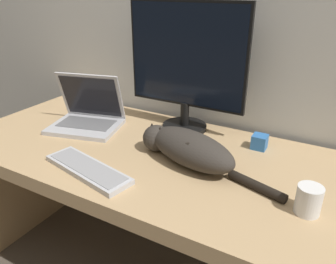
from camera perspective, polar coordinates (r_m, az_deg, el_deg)
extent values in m
cube|color=tan|center=(1.36, -2.92, -4.43)|extent=(1.73, 0.77, 0.06)
cube|color=tan|center=(2.05, -22.90, -7.22)|extent=(0.04, 0.70, 0.64)
cylinder|color=black|center=(1.55, 2.87, 0.94)|extent=(0.21, 0.21, 0.02)
cylinder|color=black|center=(1.53, 2.93, 3.18)|extent=(0.04, 0.04, 0.11)
cube|color=black|center=(1.46, 3.26, 13.18)|extent=(0.55, 0.02, 0.45)
cube|color=black|center=(1.45, 3.07, 13.12)|extent=(0.53, 0.01, 0.43)
cube|color=#B7B7BC|center=(1.60, -14.20, 0.92)|extent=(0.36, 0.31, 0.02)
cube|color=slate|center=(1.61, -14.00, 1.49)|extent=(0.28, 0.19, 0.00)
cube|color=#B7B7BC|center=(1.63, -13.25, 6.12)|extent=(0.32, 0.15, 0.23)
cube|color=black|center=(1.62, -13.33, 6.01)|extent=(0.29, 0.13, 0.20)
cube|color=#BCBCC1|center=(1.24, -13.81, -6.32)|extent=(0.40, 0.19, 0.02)
cube|color=#939397|center=(1.23, -13.86, -5.87)|extent=(0.36, 0.16, 0.00)
ellipsoid|color=#332D28|center=(1.23, 3.98, -2.90)|extent=(0.42, 0.27, 0.13)
ellipsoid|color=black|center=(1.21, 4.71, -1.74)|extent=(0.20, 0.17, 0.05)
sphere|color=#332D28|center=(1.33, -2.08, -1.06)|extent=(0.11, 0.11, 0.11)
cone|color=black|center=(1.33, -2.81, 1.01)|extent=(0.03, 0.03, 0.03)
cone|color=black|center=(1.30, -1.38, 0.39)|extent=(0.03, 0.03, 0.03)
cylinder|color=black|center=(1.14, 15.15, -9.03)|extent=(0.21, 0.09, 0.03)
cylinder|color=white|center=(1.07, 23.29, -10.82)|extent=(0.08, 0.08, 0.09)
cube|color=#2D6BB7|center=(1.41, 15.65, -1.66)|extent=(0.06, 0.06, 0.06)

